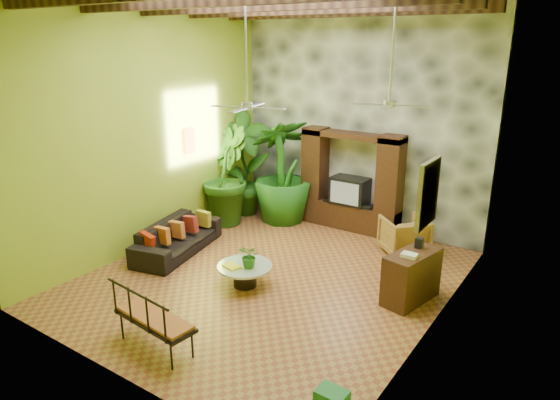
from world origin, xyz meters
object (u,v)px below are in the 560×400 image
Objects in this scene: coffee_table at (245,273)px; side_console at (411,277)px; entertainment_center at (350,188)px; ceiling_fan_front at (247,94)px; wicker_armchair at (404,236)px; iron_bench at (150,317)px; ceiling_fan_back at (390,92)px; sofa at (177,237)px; tall_plant_c at (283,171)px; tall_plant_b at (225,175)px; tall_plant_a at (244,163)px.

coffee_table is 0.91× the size of side_console.
side_console is at bearing -45.98° from entertainment_center.
entertainment_center reaches higher than coffee_table.
entertainment_center is 3.76m from coffee_table.
entertainment_center is 1.29× the size of ceiling_fan_front.
wicker_armchair is 2.00m from side_console.
iron_bench is at bearing 25.24° from wicker_armchair.
ceiling_fan_back reaches higher than entertainment_center.
ceiling_fan_back is at bearing 157.23° from side_console.
ceiling_fan_front reaches higher than sofa.
iron_bench reaches higher than coffee_table.
ceiling_fan_front reaches higher than wicker_armchair.
iron_bench is at bearing -90.68° from entertainment_center.
side_console is at bearing -27.23° from tall_plant_c.
tall_plant_c is at bearing 155.05° from ceiling_fan_back.
coffee_table is at bearing -44.13° from tall_plant_b.
iron_bench is at bearing -74.89° from tall_plant_c.
wicker_armchair is at bearing 8.39° from tall_plant_b.
sofa is 0.90× the size of tall_plant_c.
sofa is at bearing -13.57° from wicker_armchair.
tall_plant_a is at bearing 90.59° from tall_plant_b.
entertainment_center is 2.74m from tall_plant_a.
entertainment_center is 1.29× the size of ceiling_fan_back.
ceiling_fan_back is 3.25m from wicker_armchair.
entertainment_center is 2.96m from tall_plant_b.
ceiling_fan_back is 5.24m from iron_bench.
ceiling_fan_front is at bearing -138.37° from ceiling_fan_back.
iron_bench is (-1.69, -5.30, 0.16)m from wicker_armchair.
entertainment_center is at bearing 86.76° from ceiling_fan_front.
tall_plant_b is at bearing 124.45° from iron_bench.
side_console is (5.09, -1.92, -0.88)m from tall_plant_a.
tall_plant_a is at bearing 121.17° from iron_bench.
sofa is 3.51m from iron_bench.
iron_bench is (-0.07, -6.00, -0.42)m from entertainment_center.
entertainment_center is 1.72× the size of iron_bench.
ceiling_fan_back reaches higher than sofa.
tall_plant_b reaches higher than wicker_armchair.
ceiling_fan_back reaches higher than tall_plant_a.
wicker_armchair is (3.91, 2.59, 0.06)m from sofa.
entertainment_center is at bearing -47.71° from sofa.
tall_plant_b is at bearing 135.87° from coffee_table.
tall_plant_a is at bearing 129.89° from ceiling_fan_front.
ceiling_fan_back is at bearing -50.43° from entertainment_center.
tall_plant_c is (1.08, 0.14, -0.07)m from tall_plant_a.
tall_plant_c is 4.58m from side_console.
ceiling_fan_back is 0.79× the size of tall_plant_b.
iron_bench is (2.23, -2.70, 0.22)m from sofa.
sofa is at bearing -80.12° from tall_plant_b.
entertainment_center is at bearing 12.87° from tall_plant_a.
ceiling_fan_back reaches higher than iron_bench.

